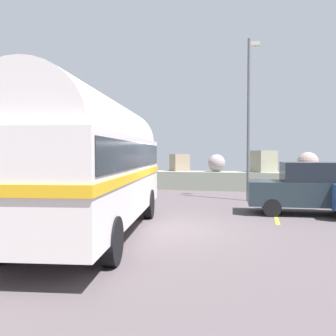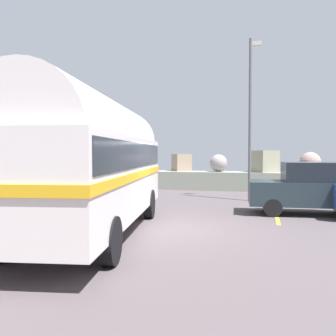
% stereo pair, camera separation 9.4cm
% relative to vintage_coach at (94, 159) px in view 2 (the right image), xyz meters
% --- Properties ---
extents(ground, '(32.00, 26.00, 0.02)m').
position_rel_vintage_coach_xyz_m(ground, '(1.52, 1.26, -2.04)').
color(ground, '#4F4649').
extents(breakwater, '(31.36, 1.97, 2.47)m').
position_rel_vintage_coach_xyz_m(breakwater, '(1.53, 13.07, -1.32)').
color(breakwater, gray).
rests_on(breakwater, ground).
extents(vintage_coach, '(3.75, 8.86, 3.70)m').
position_rel_vintage_coach_xyz_m(vintage_coach, '(0.00, 0.00, 0.00)').
color(vintage_coach, black).
rests_on(vintage_coach, ground).
extents(parked_car_nearest, '(4.21, 1.98, 1.86)m').
position_rel_vintage_coach_xyz_m(parked_car_nearest, '(6.00, 4.87, -1.08)').
color(parked_car_nearest, black).
rests_on(parked_car_nearest, ground).
extents(lamp_post, '(0.54, 0.74, 7.40)m').
position_rel_vintage_coach_xyz_m(lamp_post, '(3.82, 8.27, 2.07)').
color(lamp_post, '#5B5B60').
rests_on(lamp_post, ground).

